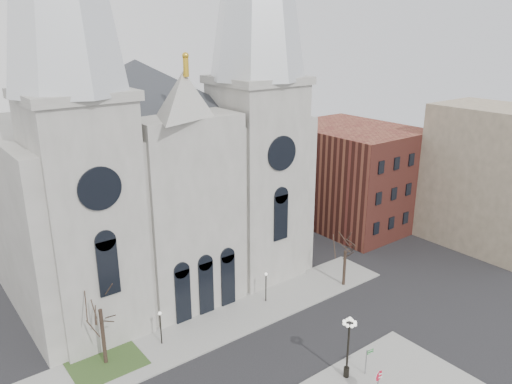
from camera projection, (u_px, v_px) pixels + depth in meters
sidewalk_far at (220, 323)px, 47.96m from camera, size 40.00×6.00×0.14m
grass_patch at (106, 363)px, 42.33m from camera, size 6.00×5.00×0.18m
cathedral at (152, 116)px, 51.06m from camera, size 33.00×26.66×54.00m
bg_building_brick at (351, 175)px, 71.42m from camera, size 14.00×18.00×14.00m
bg_building_tan at (489, 177)px, 63.41m from camera, size 10.00×14.00×18.00m
tree_left at (100, 306)px, 40.59m from camera, size 3.20×3.20×7.50m
tree_right at (346, 249)px, 53.76m from camera, size 3.20×3.20×6.00m
ped_lamp_left at (160, 322)px, 44.14m from camera, size 0.32×0.32×3.26m
ped_lamp_right at (266, 282)px, 51.10m from camera, size 0.32×0.32×3.26m
stop_sign at (378, 379)px, 37.48m from camera, size 0.94×0.28×2.69m
globe_lamp at (349, 340)px, 39.52m from camera, size 1.58×1.58×5.56m
street_name_sign at (367, 360)px, 40.53m from camera, size 0.73×0.13×2.27m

